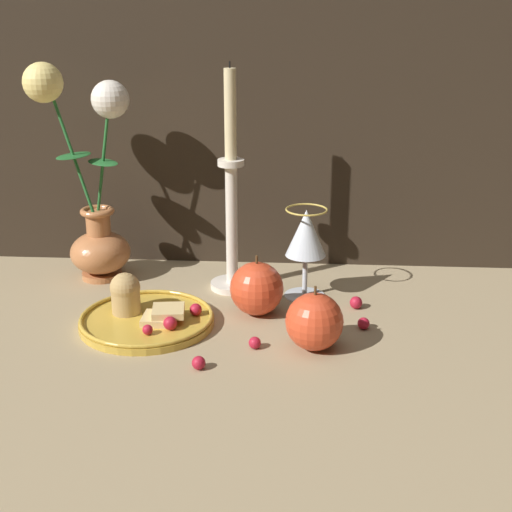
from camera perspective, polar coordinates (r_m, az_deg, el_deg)
The scene contains 12 objects.
ground_plane at distance 1.06m, azimuth -5.20°, elevation -5.43°, with size 2.40×2.40×0.00m, color #9E8966.
vase at distance 1.21m, azimuth -12.98°, elevation 4.61°, with size 0.16×0.10×0.36m.
plate_with_pastries at distance 1.06m, azimuth -8.94°, elevation -4.63°, with size 0.20×0.20×0.07m.
wine_glass at distance 1.12m, azimuth 4.01°, elevation 1.55°, with size 0.07×0.07×0.15m.
candlestick at distance 1.14m, azimuth -1.98°, elevation 3.72°, with size 0.07×0.07×0.36m.
apple_beside_vase at distance 1.07m, azimuth 0.06°, elevation -2.62°, with size 0.08×0.08×0.09m.
apple_near_glass at distance 0.97m, azimuth 4.69°, elevation -5.26°, with size 0.08×0.08×0.09m.
berry_near_plate at distance 0.98m, azimuth -0.10°, elevation -6.96°, with size 0.02×0.02×0.02m, color #AD192D.
berry_front_center at distance 1.05m, azimuth 8.59°, elevation -5.29°, with size 0.02×0.02×0.02m, color #AD192D.
berry_by_glass_stem at distance 1.04m, azimuth 3.91°, elevation -5.33°, with size 0.02×0.02×0.02m, color #AD192D.
berry_under_candlestick at distance 1.11m, azimuth 8.00°, elevation -3.71°, with size 0.02×0.02×0.02m, color #AD192D.
berry_far_right at distance 0.93m, azimuth -4.61°, elevation -8.52°, with size 0.02×0.02×0.02m, color #AD192D.
Camera 1 is at (0.16, -0.94, 0.45)m, focal length 50.00 mm.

